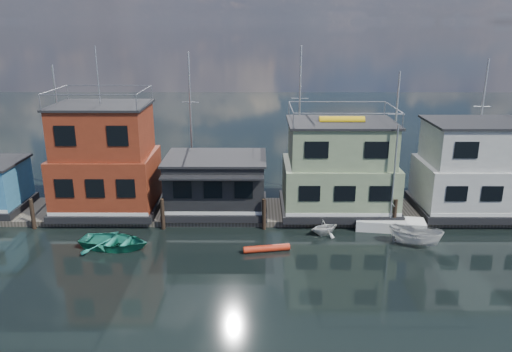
{
  "coord_description": "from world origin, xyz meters",
  "views": [
    {
      "loc": [
        2.6,
        -22.82,
        13.77
      ],
      "look_at": [
        2.43,
        12.0,
        3.0
      ],
      "focal_mm": 35.0,
      "sensor_mm": 36.0,
      "label": 1
    }
  ],
  "objects_px": {
    "houseboat_green": "(339,169)",
    "houseboat_white": "(477,169)",
    "dinghy_teal": "(114,242)",
    "red_kayak": "(267,248)",
    "dinghy_white": "(324,227)",
    "motorboat": "(416,236)",
    "day_sailer": "(390,224)",
    "houseboat_dark": "(216,184)",
    "houseboat_red": "(106,161)"
  },
  "relations": [
    {
      "from": "houseboat_green",
      "to": "houseboat_white",
      "type": "bearing_deg",
      "value": -0.0
    },
    {
      "from": "motorboat",
      "to": "houseboat_green",
      "type": "bearing_deg",
      "value": 63.29
    },
    {
      "from": "dinghy_teal",
      "to": "red_kayak",
      "type": "relative_size",
      "value": 1.51
    },
    {
      "from": "houseboat_white",
      "to": "motorboat",
      "type": "relative_size",
      "value": 2.47
    },
    {
      "from": "houseboat_dark",
      "to": "red_kayak",
      "type": "bearing_deg",
      "value": -60.15
    },
    {
      "from": "houseboat_white",
      "to": "dinghy_white",
      "type": "distance_m",
      "value": 12.38
    },
    {
      "from": "motorboat",
      "to": "houseboat_white",
      "type": "bearing_deg",
      "value": -21.38
    },
    {
      "from": "day_sailer",
      "to": "motorboat",
      "type": "bearing_deg",
      "value": -61.67
    },
    {
      "from": "houseboat_white",
      "to": "dinghy_teal",
      "type": "relative_size",
      "value": 1.9
    },
    {
      "from": "dinghy_teal",
      "to": "motorboat",
      "type": "relative_size",
      "value": 1.3
    },
    {
      "from": "houseboat_green",
      "to": "day_sailer",
      "type": "bearing_deg",
      "value": -41.06
    },
    {
      "from": "houseboat_red",
      "to": "dinghy_white",
      "type": "distance_m",
      "value": 16.4
    },
    {
      "from": "day_sailer",
      "to": "red_kayak",
      "type": "xyz_separation_m",
      "value": [
        -8.59,
        -3.54,
        -0.22
      ]
    },
    {
      "from": "day_sailer",
      "to": "dinghy_teal",
      "type": "bearing_deg",
      "value": -162.36
    },
    {
      "from": "day_sailer",
      "to": "motorboat",
      "type": "distance_m",
      "value": 2.8
    },
    {
      "from": "houseboat_red",
      "to": "day_sailer",
      "type": "bearing_deg",
      "value": -7.9
    },
    {
      "from": "dinghy_white",
      "to": "red_kayak",
      "type": "bearing_deg",
      "value": 98.23
    },
    {
      "from": "day_sailer",
      "to": "red_kayak",
      "type": "relative_size",
      "value": 2.51
    },
    {
      "from": "houseboat_red",
      "to": "houseboat_green",
      "type": "xyz_separation_m",
      "value": [
        17.0,
        0.0,
        -0.55
      ]
    },
    {
      "from": "houseboat_dark",
      "to": "houseboat_green",
      "type": "relative_size",
      "value": 0.88
    },
    {
      "from": "houseboat_green",
      "to": "red_kayak",
      "type": "xyz_separation_m",
      "value": [
        -5.37,
        -6.35,
        -3.33
      ]
    },
    {
      "from": "houseboat_green",
      "to": "dinghy_white",
      "type": "bearing_deg",
      "value": -110.99
    },
    {
      "from": "dinghy_white",
      "to": "houseboat_white",
      "type": "bearing_deg",
      "value": -97.56
    },
    {
      "from": "dinghy_teal",
      "to": "dinghy_white",
      "type": "relative_size",
      "value": 2.15
    },
    {
      "from": "houseboat_red",
      "to": "dinghy_white",
      "type": "xyz_separation_m",
      "value": [
        15.58,
        -3.71,
        -3.56
      ]
    },
    {
      "from": "houseboat_dark",
      "to": "houseboat_green",
      "type": "height_order",
      "value": "houseboat_green"
    },
    {
      "from": "houseboat_red",
      "to": "motorboat",
      "type": "bearing_deg",
      "value": -14.35
    },
    {
      "from": "houseboat_dark",
      "to": "houseboat_white",
      "type": "height_order",
      "value": "houseboat_white"
    },
    {
      "from": "houseboat_green",
      "to": "dinghy_teal",
      "type": "bearing_deg",
      "value": -158.56
    },
    {
      "from": "dinghy_teal",
      "to": "dinghy_white",
      "type": "bearing_deg",
      "value": -70.48
    },
    {
      "from": "dinghy_white",
      "to": "red_kayak",
      "type": "xyz_separation_m",
      "value": [
        -3.94,
        -2.64,
        -0.33
      ]
    },
    {
      "from": "houseboat_green",
      "to": "motorboat",
      "type": "distance_m",
      "value": 7.44
    },
    {
      "from": "houseboat_dark",
      "to": "dinghy_white",
      "type": "height_order",
      "value": "houseboat_dark"
    },
    {
      "from": "red_kayak",
      "to": "motorboat",
      "type": "bearing_deg",
      "value": -4.64
    },
    {
      "from": "houseboat_dark",
      "to": "dinghy_teal",
      "type": "relative_size",
      "value": 1.67
    },
    {
      "from": "dinghy_white",
      "to": "red_kayak",
      "type": "relative_size",
      "value": 0.7
    },
    {
      "from": "dinghy_white",
      "to": "day_sailer",
      "type": "xyz_separation_m",
      "value": [
        4.65,
        0.9,
        -0.11
      ]
    },
    {
      "from": "dinghy_white",
      "to": "day_sailer",
      "type": "distance_m",
      "value": 4.73
    },
    {
      "from": "dinghy_white",
      "to": "houseboat_dark",
      "type": "bearing_deg",
      "value": 38.47
    },
    {
      "from": "houseboat_dark",
      "to": "motorboat",
      "type": "relative_size",
      "value": 2.18
    },
    {
      "from": "motorboat",
      "to": "houseboat_dark",
      "type": "bearing_deg",
      "value": 93.32
    },
    {
      "from": "houseboat_green",
      "to": "red_kayak",
      "type": "relative_size",
      "value": 2.86
    },
    {
      "from": "houseboat_green",
      "to": "red_kayak",
      "type": "distance_m",
      "value": 8.96
    },
    {
      "from": "houseboat_dark",
      "to": "red_kayak",
      "type": "xyz_separation_m",
      "value": [
        3.63,
        -6.33,
        -2.2
      ]
    },
    {
      "from": "houseboat_green",
      "to": "dinghy_teal",
      "type": "xyz_separation_m",
      "value": [
        -15.03,
        -5.9,
        -3.09
      ]
    },
    {
      "from": "houseboat_white",
      "to": "day_sailer",
      "type": "xyz_separation_m",
      "value": [
        -6.78,
        -2.81,
        -3.11
      ]
    },
    {
      "from": "houseboat_white",
      "to": "red_kayak",
      "type": "bearing_deg",
      "value": -157.55
    },
    {
      "from": "dinghy_teal",
      "to": "day_sailer",
      "type": "bearing_deg",
      "value": -70.02
    },
    {
      "from": "houseboat_white",
      "to": "day_sailer",
      "type": "height_order",
      "value": "day_sailer"
    },
    {
      "from": "houseboat_green",
      "to": "red_kayak",
      "type": "bearing_deg",
      "value": -130.21
    }
  ]
}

